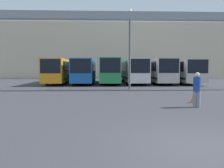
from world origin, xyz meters
TOP-DOWN VIEW (x-y plane):
  - ground_plane at (0.00, 0.00)m, footprint 200.00×200.00m
  - building_backdrop at (0.00, 44.80)m, footprint 46.87×12.00m
  - overhead_gantry at (0.00, 15.05)m, footprint 26.59×0.80m
  - bus_slot_0 at (-8.27, 24.85)m, footprint 2.48×12.05m
  - bus_slot_1 at (-4.96, 24.72)m, footprint 2.55×11.80m
  - bus_slot_2 at (-1.65, 24.41)m, footprint 2.49×11.17m
  - bus_slot_3 at (1.65, 24.81)m, footprint 2.56×11.97m
  - bus_slot_4 at (4.96, 24.80)m, footprint 2.53×11.94m
  - bus_slot_5 at (8.27, 24.61)m, footprint 2.61×11.58m
  - pedestrian_far_center at (2.52, 5.71)m, footprint 0.38×0.38m
  - traffic_cone at (3.05, 7.29)m, footprint 0.47×0.47m
  - lamp_post at (0.16, 15.72)m, footprint 0.36×0.36m

SIDE VIEW (x-z plane):
  - ground_plane at x=0.00m, z-range 0.00..0.00m
  - traffic_cone at x=3.05m, z-range 0.00..0.59m
  - pedestrian_far_center at x=2.52m, z-range 0.06..1.90m
  - bus_slot_5 at x=8.27m, z-range 0.24..3.39m
  - bus_slot_0 at x=-8.27m, z-range 0.24..3.43m
  - bus_slot_1 at x=-4.96m, z-range 0.24..3.45m
  - bus_slot_3 at x=1.65m, z-range 0.24..3.47m
  - bus_slot_4 at x=4.96m, z-range 0.25..3.50m
  - bus_slot_2 at x=-1.65m, z-range 0.25..3.55m
  - lamp_post at x=0.16m, z-range 0.36..8.07m
  - building_backdrop at x=0.00m, z-range 0.00..11.43m
  - overhead_gantry at x=0.00m, z-range 2.40..9.64m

